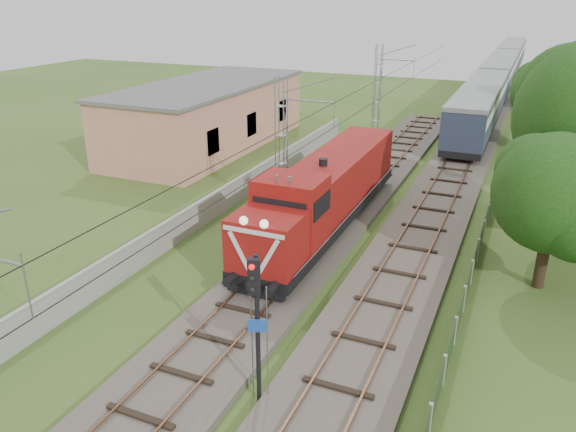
% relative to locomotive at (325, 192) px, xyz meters
% --- Properties ---
extents(ground, '(140.00, 140.00, 0.00)m').
position_rel_locomotive_xyz_m(ground, '(0.00, -11.01, -2.25)').
color(ground, '#385720').
rests_on(ground, ground).
extents(track_main, '(4.20, 70.00, 0.45)m').
position_rel_locomotive_xyz_m(track_main, '(0.00, -4.01, -2.06)').
color(track_main, '#6B6054').
rests_on(track_main, ground).
extents(track_side, '(4.20, 80.00, 0.45)m').
position_rel_locomotive_xyz_m(track_side, '(5.00, 8.99, -2.06)').
color(track_side, '#6B6054').
rests_on(track_side, ground).
extents(catenary, '(3.31, 70.00, 8.00)m').
position_rel_locomotive_xyz_m(catenary, '(-2.95, 0.99, 1.80)').
color(catenary, gray).
rests_on(catenary, ground).
extents(boundary_wall, '(0.25, 40.00, 1.50)m').
position_rel_locomotive_xyz_m(boundary_wall, '(-6.50, 0.99, -1.50)').
color(boundary_wall, '#9E9E99').
rests_on(boundary_wall, ground).
extents(station_building, '(8.40, 20.40, 5.22)m').
position_rel_locomotive_xyz_m(station_building, '(-15.00, 12.99, 0.39)').
color(station_building, tan).
rests_on(station_building, ground).
extents(fence, '(0.12, 32.00, 1.20)m').
position_rel_locomotive_xyz_m(fence, '(8.00, -8.01, -1.65)').
color(fence, black).
rests_on(fence, ground).
extents(locomotive, '(3.01, 17.17, 4.36)m').
position_rel_locomotive_xyz_m(locomotive, '(0.00, 0.00, 0.00)').
color(locomotive, black).
rests_on(locomotive, ground).
extents(coach_rake, '(3.20, 71.41, 3.70)m').
position_rel_locomotive_xyz_m(coach_rake, '(5.00, 50.56, 0.39)').
color(coach_rake, black).
rests_on(coach_rake, ground).
extents(signal_post, '(0.55, 0.45, 5.20)m').
position_rel_locomotive_xyz_m(signal_post, '(2.79, -13.74, 1.33)').
color(signal_post, black).
rests_on(signal_post, ground).
extents(tree_a, '(5.34, 5.09, 6.92)m').
position_rel_locomotive_xyz_m(tree_a, '(10.84, -2.02, 2.07)').
color(tree_a, '#3A2B17').
rests_on(tree_a, ground).
extents(tree_c, '(5.71, 5.44, 7.40)m').
position_rel_locomotive_xyz_m(tree_c, '(10.34, 22.20, 2.37)').
color(tree_c, '#3A2B17').
rests_on(tree_c, ground).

